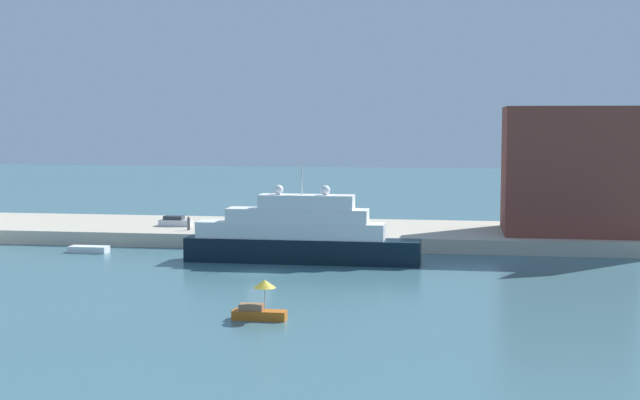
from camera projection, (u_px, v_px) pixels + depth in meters
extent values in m
plane|color=#3D6670|center=(260.00, 274.00, 88.92)|extent=(400.00, 400.00, 0.00)
cube|color=#B7AD99|center=(304.00, 233.00, 114.27)|extent=(110.00, 19.68, 1.70)
cube|color=black|center=(302.00, 251.00, 95.77)|extent=(25.49, 3.55, 2.62)
cube|color=white|center=(290.00, 230.00, 95.77)|extent=(20.39, 3.26, 1.75)
cube|color=white|center=(297.00, 215.00, 95.51)|extent=(15.29, 2.98, 1.48)
cube|color=white|center=(307.00, 202.00, 95.22)|extent=(10.20, 2.70, 1.51)
cylinder|color=silver|center=(302.00, 180.00, 95.08)|extent=(0.16, 0.16, 3.21)
sphere|color=white|center=(325.00, 190.00, 94.79)|extent=(1.04, 1.04, 1.04)
sphere|color=white|center=(279.00, 190.00, 95.57)|extent=(1.04, 1.04, 1.04)
cube|color=#C66019|center=(259.00, 315.00, 68.45)|extent=(4.18, 1.23, 0.73)
cube|color=#8C6647|center=(252.00, 307.00, 68.49)|extent=(1.84, 0.98, 0.51)
cylinder|color=#B2B2B2|center=(265.00, 299.00, 68.28)|extent=(0.06, 0.06, 1.79)
cone|color=gold|center=(265.00, 284.00, 68.17)|extent=(1.75, 1.75, 0.61)
cube|color=silver|center=(89.00, 249.00, 103.10)|extent=(4.49, 1.78, 0.75)
cube|color=brown|center=(567.00, 170.00, 107.38)|extent=(15.19, 12.59, 15.27)
cube|color=silver|center=(176.00, 223.00, 114.72)|extent=(4.13, 1.70, 0.80)
cube|color=#262D33|center=(174.00, 218.00, 114.70)|extent=(2.48, 1.53, 0.51)
cylinder|color=#4C4C4C|center=(189.00, 224.00, 110.24)|extent=(0.36, 0.36, 1.54)
sphere|color=tan|center=(189.00, 217.00, 110.16)|extent=(0.24, 0.24, 0.24)
cylinder|color=black|center=(356.00, 234.00, 104.30)|extent=(0.54, 0.54, 0.69)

